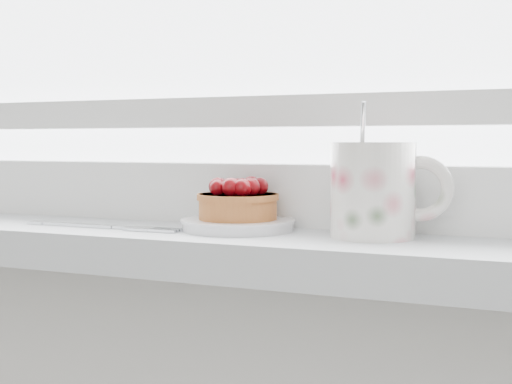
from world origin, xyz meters
The scene contains 4 objects.
saucer centered at (-0.05, 1.90, 0.95)m, with size 0.12×0.12×0.01m, color silver.
raspberry_tart centered at (-0.05, 1.90, 0.97)m, with size 0.09×0.09×0.05m.
floral_mug centered at (0.10, 1.90, 0.99)m, with size 0.13×0.10×0.14m.
fork centered at (-0.20, 1.86, 0.94)m, with size 0.20×0.02×0.00m.
Camera 1 is at (0.27, 1.21, 1.03)m, focal length 50.00 mm.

